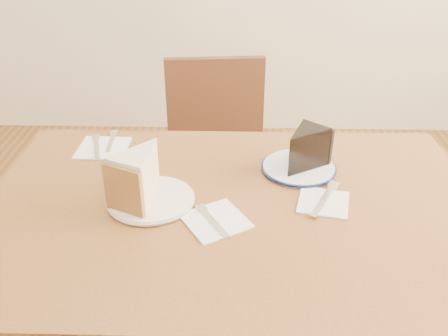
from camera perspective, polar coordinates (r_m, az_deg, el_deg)
table at (r=1.25m, az=0.99°, el=-7.95°), size 1.20×0.80×0.75m
chair_far at (r=1.86m, az=-0.76°, el=-0.19°), size 0.47×0.47×0.87m
plate_cream at (r=1.22m, az=-8.35°, el=-3.59°), size 0.20×0.20×0.01m
plate_navy at (r=1.35m, az=8.53°, el=0.05°), size 0.19×0.19×0.01m
carrot_cake at (r=1.19m, az=-9.32°, el=-0.87°), size 0.15×0.17×0.11m
chocolate_cake at (r=1.31m, az=8.97°, el=1.81°), size 0.15×0.15×0.10m
napkin_cream at (r=1.14m, az=-0.97°, el=-6.03°), size 0.18×0.18×0.00m
napkin_navy at (r=1.22m, az=11.29°, el=-3.86°), size 0.14×0.14×0.00m
napkin_spare at (r=1.48m, az=-13.65°, el=2.26°), size 0.14×0.14×0.00m
fork_cream at (r=1.13m, az=-1.32°, el=-6.06°), size 0.08×0.13×0.00m
knife_navy at (r=1.23m, az=11.42°, el=-3.47°), size 0.09×0.16×0.00m
fork_spare at (r=1.51m, az=-12.76°, el=3.00°), size 0.02×0.14×0.00m
knife_spare at (r=1.48m, az=-14.35°, el=2.28°), size 0.06×0.16×0.00m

